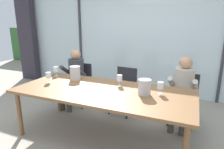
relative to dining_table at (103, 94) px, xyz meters
The scene contains 17 objects.
ground 1.23m from the dining_table, 90.00° to the left, with size 14.00×14.00×0.00m, color #9E9384.
window_glass_panel 2.33m from the dining_table, 90.00° to the left, with size 7.82×0.03×2.60m, color silver.
window_mullion_left 2.90m from the dining_table, 128.30° to the left, with size 0.06×0.06×2.60m, color #38383D.
hillside_vineyard 5.43m from the dining_table, 90.00° to the left, with size 13.82×2.40×1.52m, color #386633.
curtain_heavy_drape 4.16m from the dining_table, 149.85° to the left, with size 0.56×0.20×2.60m, color #332D38.
dining_table is the anchor object (origin of this frame).
chair_near_curtain 1.46m from the dining_table, 135.40° to the left, with size 0.44×0.44×0.88m.
chair_left_of_center 1.02m from the dining_table, 90.54° to the left, with size 0.49×0.49×0.88m.
chair_center 1.49m from the dining_table, 41.78° to the left, with size 0.48×0.48×0.88m.
person_charcoal_jacket 1.37m from the dining_table, 141.66° to the left, with size 0.48×0.62×1.20m.
person_beige_jumper 1.37m from the dining_table, 38.33° to the left, with size 0.49×0.63×1.20m.
ice_bucket_primary 0.64m from the dining_table, ahead, with size 0.18×0.18×0.22m.
ice_bucket_secondary 0.77m from the dining_table, 155.74° to the left, with size 0.19×0.19×0.24m.
wine_glass_by_left_taster 0.37m from the dining_table, 61.78° to the left, with size 0.08×0.08×0.17m.
wine_glass_near_bucket 1.00m from the dining_table, behind, with size 0.08×0.08×0.17m.
wine_glass_center_pour 0.84m from the dining_table, 11.11° to the left, with size 0.08×0.08×0.17m.
wine_glass_by_right_taster 1.23m from the dining_table, 162.02° to the left, with size 0.08×0.08×0.17m.
Camera 1 is at (1.20, -2.44, 1.73)m, focal length 31.07 mm.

